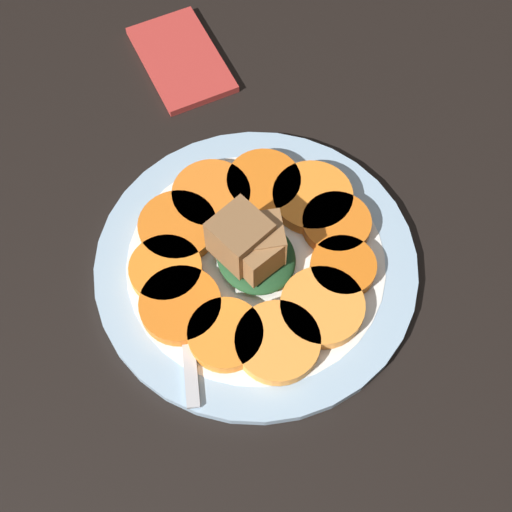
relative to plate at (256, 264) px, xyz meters
The scene contains 16 objects.
table_slab 1.52cm from the plate, ahead, with size 120.00×120.00×2.00cm, color black.
plate is the anchor object (origin of this frame).
carrot_slice_0 8.27cm from the plate, 149.29° to the left, with size 7.10×7.10×1.29cm, color orange.
carrot_slice_1 8.03cm from the plate, behind, with size 7.45×7.45×1.29cm, color orange.
carrot_slice_2 8.03cm from the plate, 139.54° to the right, with size 7.29×7.29×1.29cm, color orange.
carrot_slice_3 8.27cm from the plate, 107.08° to the right, with size 6.56×6.56×1.29cm, color orange.
carrot_slice_4 8.18cm from the plate, 80.24° to the right, with size 7.21×7.21×1.29cm, color orange.
carrot_slice_5 7.96cm from the plate, 44.91° to the right, with size 6.53×6.53×1.29cm, color orange.
carrot_slice_6 8.41cm from the plate, 12.72° to the right, with size 7.36×7.36×1.29cm, color orange.
carrot_slice_7 7.64cm from the plate, 24.52° to the left, with size 7.43×7.43×1.29cm, color orange.
carrot_slice_8 7.97cm from the plate, 57.61° to the left, with size 5.95×5.95×1.29cm, color orange.
carrot_slice_9 8.36cm from the plate, 91.54° to the left, with size 6.42×6.42×1.29cm, color orange.
carrot_slice_10 8.48cm from the plate, 114.97° to the left, with size 7.63×7.63×1.29cm, color orange.
center_pile 3.33cm from the plate, 115.29° to the right, with size 7.80×7.41×6.13cm.
fork 7.57cm from the plate, 81.65° to the right, with size 17.73×7.41×0.40cm.
napkin 26.33cm from the plate, behind, with size 13.07×7.84×0.80cm.
Camera 1 is at (26.97, -12.87, 60.73)cm, focal length 50.00 mm.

